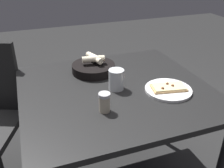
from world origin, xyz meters
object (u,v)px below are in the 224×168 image
at_px(bread_basket, 94,67).
at_px(pizza_plate, 168,89).
at_px(pepper_shaker, 104,103).
at_px(beer_glass, 117,81).
at_px(dining_table, 115,98).

bearing_deg(bread_basket, pizza_plate, 40.07).
relative_size(pizza_plate, pepper_shaker, 2.63).
bearing_deg(beer_glass, bread_basket, -166.82).
xyz_separation_m(dining_table, beer_glass, (0.01, 0.00, 0.11)).
height_order(pizza_plate, beer_glass, beer_glass).
bearing_deg(pepper_shaker, beer_glass, 144.59).
height_order(dining_table, bread_basket, bread_basket).
xyz_separation_m(pizza_plate, bread_basket, (-0.36, -0.30, 0.02)).
height_order(bread_basket, beer_glass, beer_glass).
bearing_deg(beer_glass, pepper_shaker, -35.41).
relative_size(bread_basket, beer_glass, 2.34).
height_order(pizza_plate, bread_basket, bread_basket).
xyz_separation_m(dining_table, pepper_shaker, (0.19, -0.13, 0.11)).
bearing_deg(dining_table, beer_glass, 17.65).
bearing_deg(pepper_shaker, pizza_plate, 99.72).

